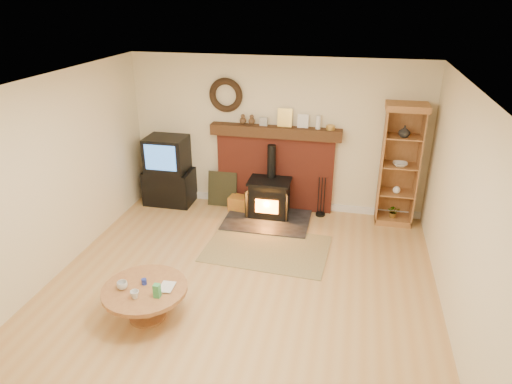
% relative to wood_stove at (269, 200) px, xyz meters
% --- Properties ---
extents(ground, '(5.50, 5.50, 0.00)m').
position_rel_wood_stove_xyz_m(ground, '(0.02, -2.27, -0.31)').
color(ground, tan).
rests_on(ground, ground).
extents(room_shell, '(5.02, 5.52, 2.61)m').
position_rel_wood_stove_xyz_m(room_shell, '(0.00, -2.17, 1.40)').
color(room_shell, beige).
rests_on(room_shell, ground).
extents(chimney_breast, '(2.20, 0.22, 1.78)m').
position_rel_wood_stove_xyz_m(chimney_breast, '(0.02, 0.40, 0.49)').
color(chimney_breast, maroon).
rests_on(chimney_breast, ground).
extents(wood_stove, '(1.40, 1.00, 1.22)m').
position_rel_wood_stove_xyz_m(wood_stove, '(0.00, 0.00, 0.00)').
color(wood_stove, black).
rests_on(wood_stove, ground).
extents(area_rug, '(1.86, 1.34, 0.01)m').
position_rel_wood_stove_xyz_m(area_rug, '(0.17, -1.06, -0.31)').
color(area_rug, brown).
rests_on(area_rug, ground).
extents(tv_unit, '(0.84, 0.60, 1.23)m').
position_rel_wood_stove_xyz_m(tv_unit, '(-1.86, 0.20, 0.27)').
color(tv_unit, black).
rests_on(tv_unit, ground).
extents(curio_cabinet, '(0.64, 0.46, 1.99)m').
position_rel_wood_stove_xyz_m(curio_cabinet, '(2.05, 0.29, 0.68)').
color(curio_cabinet, brown).
rests_on(curio_cabinet, ground).
extents(firelog_box, '(0.44, 0.31, 0.26)m').
position_rel_wood_stove_xyz_m(firelog_box, '(-0.52, 0.13, -0.19)').
color(firelog_box, gold).
rests_on(firelog_box, ground).
extents(leaning_painting, '(0.52, 0.14, 0.62)m').
position_rel_wood_stove_xyz_m(leaning_painting, '(-0.90, 0.28, -0.00)').
color(leaning_painting, black).
rests_on(leaning_painting, ground).
extents(fire_tools, '(0.16, 0.16, 0.70)m').
position_rel_wood_stove_xyz_m(fire_tools, '(0.85, 0.23, -0.18)').
color(fire_tools, black).
rests_on(fire_tools, ground).
extents(coffee_table, '(0.98, 0.98, 0.58)m').
position_rel_wood_stove_xyz_m(coffee_table, '(-0.90, -2.89, 0.02)').
color(coffee_table, brown).
rests_on(coffee_table, ground).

